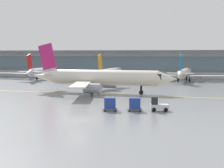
{
  "coord_description": "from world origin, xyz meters",
  "views": [
    {
      "loc": [
        13.98,
        -41.16,
        8.23
      ],
      "look_at": [
        0.11,
        18.47,
        3.0
      ],
      "focal_mm": 56.05,
      "sensor_mm": 36.0,
      "label": 1
    }
  ],
  "objects_px": {
    "taxiing_regional_jet": "(102,78)",
    "gate_airplane_1": "(43,72)",
    "cargo_dolly_trailing": "(110,104)",
    "gate_airplane_2": "(110,73)",
    "gate_airplane_3": "(184,73)",
    "baggage_tug": "(158,105)",
    "cargo_dolly_lead": "(135,104)"
  },
  "relations": [
    {
      "from": "cargo_dolly_trailing",
      "to": "gate_airplane_3",
      "type": "bearing_deg",
      "value": 70.49
    },
    {
      "from": "taxiing_regional_jet",
      "to": "cargo_dolly_trailing",
      "type": "bearing_deg",
      "value": -68.33
    },
    {
      "from": "gate_airplane_2",
      "to": "cargo_dolly_lead",
      "type": "height_order",
      "value": "gate_airplane_2"
    },
    {
      "from": "gate_airplane_3",
      "to": "cargo_dolly_lead",
      "type": "height_order",
      "value": "gate_airplane_3"
    },
    {
      "from": "cargo_dolly_lead",
      "to": "baggage_tug",
      "type": "bearing_deg",
      "value": -0.0
    },
    {
      "from": "gate_airplane_1",
      "to": "baggage_tug",
      "type": "bearing_deg",
      "value": -143.63
    },
    {
      "from": "gate_airplane_1",
      "to": "baggage_tug",
      "type": "height_order",
      "value": "gate_airplane_1"
    },
    {
      "from": "gate_airplane_3",
      "to": "cargo_dolly_trailing",
      "type": "bearing_deg",
      "value": 176.09
    },
    {
      "from": "gate_airplane_3",
      "to": "cargo_dolly_trailing",
      "type": "xyz_separation_m",
      "value": [
        -9.15,
        -58.65,
        -1.47
      ]
    },
    {
      "from": "cargo_dolly_lead",
      "to": "cargo_dolly_trailing",
      "type": "relative_size",
      "value": 1.0
    },
    {
      "from": "taxiing_regional_jet",
      "to": "gate_airplane_1",
      "type": "bearing_deg",
      "value": 134.0
    },
    {
      "from": "gate_airplane_3",
      "to": "cargo_dolly_lead",
      "type": "xyz_separation_m",
      "value": [
        -5.61,
        -57.99,
        -1.47
      ]
    },
    {
      "from": "gate_airplane_1",
      "to": "cargo_dolly_lead",
      "type": "xyz_separation_m",
      "value": [
        39.72,
        -56.35,
        -1.47
      ]
    },
    {
      "from": "baggage_tug",
      "to": "taxiing_regional_jet",
      "type": "bearing_deg",
      "value": 112.87
    },
    {
      "from": "gate_airplane_1",
      "to": "cargo_dolly_lead",
      "type": "bearing_deg",
      "value": -146.12
    },
    {
      "from": "gate_airplane_2",
      "to": "gate_airplane_3",
      "type": "relative_size",
      "value": 1.0
    },
    {
      "from": "taxiing_regional_jet",
      "to": "cargo_dolly_lead",
      "type": "bearing_deg",
      "value": -59.85
    },
    {
      "from": "taxiing_regional_jet",
      "to": "cargo_dolly_trailing",
      "type": "xyz_separation_m",
      "value": [
        7.14,
        -22.39,
        -2.16
      ]
    },
    {
      "from": "cargo_dolly_trailing",
      "to": "taxiing_regional_jet",
      "type": "bearing_deg",
      "value": 97.03
    },
    {
      "from": "gate_airplane_3",
      "to": "baggage_tug",
      "type": "height_order",
      "value": "gate_airplane_3"
    },
    {
      "from": "taxiing_regional_jet",
      "to": "baggage_tug",
      "type": "distance_m",
      "value": 25.42
    },
    {
      "from": "gate_airplane_2",
      "to": "cargo_dolly_trailing",
      "type": "bearing_deg",
      "value": -163.45
    },
    {
      "from": "taxiing_regional_jet",
      "to": "baggage_tug",
      "type": "bearing_deg",
      "value": -52.49
    },
    {
      "from": "gate_airplane_2",
      "to": "gate_airplane_1",
      "type": "bearing_deg",
      "value": 90.89
    },
    {
      "from": "gate_airplane_3",
      "to": "baggage_tug",
      "type": "distance_m",
      "value": 57.44
    },
    {
      "from": "gate_airplane_3",
      "to": "cargo_dolly_lead",
      "type": "relative_size",
      "value": 10.76
    },
    {
      "from": "gate_airplane_3",
      "to": "taxiing_regional_jet",
      "type": "height_order",
      "value": "taxiing_regional_jet"
    },
    {
      "from": "baggage_tug",
      "to": "cargo_dolly_trailing",
      "type": "distance_m",
      "value": 6.96
    },
    {
      "from": "baggage_tug",
      "to": "cargo_dolly_trailing",
      "type": "xyz_separation_m",
      "value": [
        -6.84,
        -1.29,
        0.16
      ]
    },
    {
      "from": "gate_airplane_3",
      "to": "taxiing_regional_jet",
      "type": "relative_size",
      "value": 0.78
    },
    {
      "from": "baggage_tug",
      "to": "cargo_dolly_lead",
      "type": "relative_size",
      "value": 1.19
    },
    {
      "from": "gate_airplane_2",
      "to": "cargo_dolly_trailing",
      "type": "distance_m",
      "value": 57.68
    }
  ]
}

